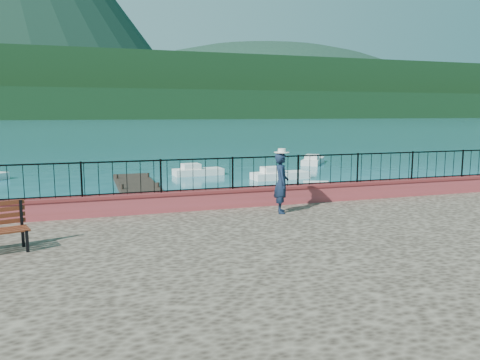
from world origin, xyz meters
TOP-DOWN VIEW (x-y plane):
  - ground at (0.00, 0.00)m, footprint 2000.00×2000.00m
  - parapet at (0.00, 3.70)m, footprint 28.00×0.46m
  - railing at (0.00, 3.70)m, footprint 27.00×0.05m
  - dock at (-2.00, 12.00)m, footprint 2.00×16.00m
  - far_forest at (0.00, 300.00)m, footprint 900.00×60.00m
  - foothills at (0.00, 360.00)m, footprint 900.00×120.00m
  - companion_hill at (220.00, 560.00)m, footprint 448.00×384.00m
  - person at (0.81, 2.50)m, footprint 0.59×0.74m
  - hat at (0.81, 2.50)m, footprint 0.44×0.44m
  - boat_1 at (6.46, 9.98)m, footprint 3.72×2.51m
  - boat_2 at (6.90, 16.80)m, footprint 3.64×1.48m
  - boat_4 at (2.46, 20.18)m, footprint 3.32×1.53m
  - boat_5 at (12.91, 24.07)m, footprint 3.42×4.03m

SIDE VIEW (x-z plane):
  - ground at x=0.00m, z-range 0.00..0.00m
  - companion_hill at x=220.00m, z-range -90.00..90.00m
  - dock at x=-2.00m, z-range 0.00..0.30m
  - boat_1 at x=6.46m, z-range 0.00..0.80m
  - boat_2 at x=6.90m, z-range 0.00..0.80m
  - boat_4 at x=2.46m, z-range 0.00..0.80m
  - boat_5 at x=12.91m, z-range 0.00..0.80m
  - parapet at x=0.00m, z-range 1.20..1.78m
  - person at x=0.81m, z-range 1.20..2.96m
  - railing at x=0.00m, z-range 1.78..2.73m
  - hat at x=0.81m, z-range 2.96..3.08m
  - far_forest at x=0.00m, z-range 0.00..18.00m
  - foothills at x=0.00m, z-range 0.00..44.00m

